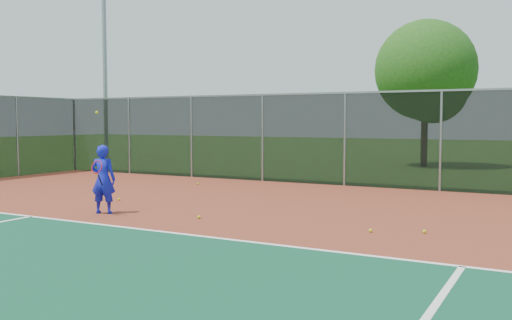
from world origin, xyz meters
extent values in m
plane|color=#285217|center=(0.00, 0.00, 0.00)|extent=(120.00, 120.00, 0.00)
cube|color=brown|center=(0.00, 2.00, 0.01)|extent=(30.00, 20.00, 0.02)
cube|color=white|center=(2.00, 3.00, 0.03)|extent=(22.00, 0.10, 0.00)
cube|color=black|center=(0.00, 12.00, 1.52)|extent=(30.00, 0.04, 3.00)
cube|color=gray|center=(0.00, 12.00, 3.02)|extent=(30.00, 0.06, 0.06)
imported|color=#161DCF|center=(-5.93, 4.10, 0.80)|extent=(0.66, 0.54, 1.56)
cylinder|color=black|center=(-5.78, 3.85, 0.81)|extent=(0.03, 0.15, 0.27)
torus|color=#A51414|center=(-5.78, 3.75, 1.11)|extent=(0.30, 0.13, 0.29)
sphere|color=#D0CA18|center=(-6.18, 4.20, 2.32)|extent=(0.07, 0.07, 0.07)
sphere|color=#D0CA18|center=(-7.06, 5.88, 0.06)|extent=(0.07, 0.07, 0.07)
sphere|color=#D0CA18|center=(-3.64, 4.58, 0.06)|extent=(0.07, 0.07, 0.07)
sphere|color=#D0CA18|center=(-7.31, 9.93, 0.06)|extent=(0.07, 0.07, 0.07)
sphere|color=#D0CA18|center=(0.07, 4.87, 0.06)|extent=(0.07, 0.07, 0.07)
sphere|color=#D0CA18|center=(0.98, 5.26, 0.06)|extent=(0.07, 0.07, 0.07)
cylinder|color=gray|center=(-19.32, 18.51, 5.77)|extent=(0.24, 0.24, 11.54)
cylinder|color=#331F12|center=(-2.40, 21.06, 1.28)|extent=(0.30, 0.30, 2.56)
sphere|color=#1C4913|center=(-2.40, 21.06, 4.41)|extent=(4.55, 4.55, 4.55)
sphere|color=#1C4913|center=(-2.00, 20.76, 3.56)|extent=(3.13, 3.13, 3.13)
camera|label=1|loc=(3.23, -5.53, 2.14)|focal=40.00mm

